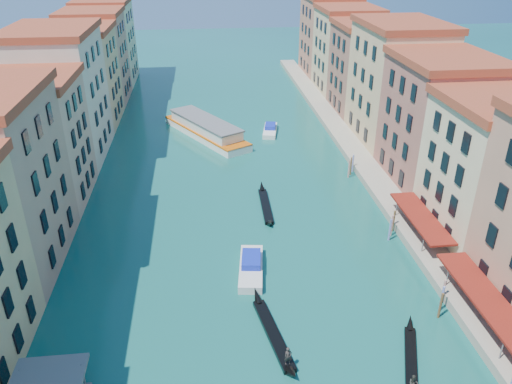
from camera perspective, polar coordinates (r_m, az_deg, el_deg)
left_bank_palazzos at (r=81.95m, az=-22.36°, el=8.51°), size 12.80×128.40×21.00m
right_bank_palazzos at (r=85.80m, az=17.07°, el=10.16°), size 12.80×128.40×21.00m
quay at (r=86.08m, az=11.32°, el=4.34°), size 4.00×140.00×1.00m
restaurant_awnings at (r=51.81m, az=25.28°, el=-11.48°), size 3.20×44.55×3.12m
mooring_poles_right at (r=55.34m, az=19.23°, el=-9.72°), size 1.44×54.24×3.20m
vaporetto_far at (r=93.26m, az=-5.77°, el=7.20°), size 15.68×21.99×3.34m
gondola_fore at (r=48.03m, az=1.98°, el=-15.77°), size 3.16×12.41×2.49m
gondola_right at (r=47.53m, az=17.30°, el=-17.91°), size 4.49×10.22×2.12m
gondola_far at (r=68.50m, az=1.08°, el=-1.42°), size 1.35×12.38×1.75m
motorboat_mid at (r=55.72m, az=-0.57°, el=-8.49°), size 3.51×8.25×1.66m
motorboat_far at (r=95.09m, az=1.62°, el=7.14°), size 3.71×7.67×1.52m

